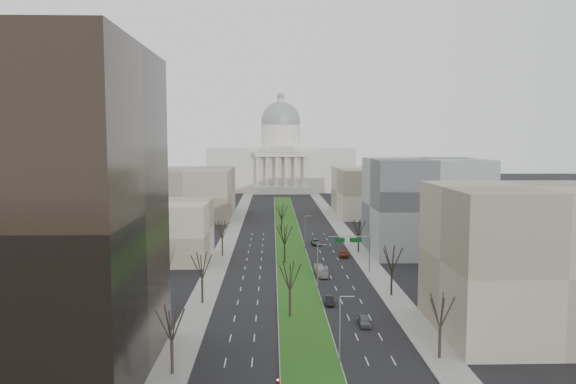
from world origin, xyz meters
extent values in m
plane|color=black|center=(0.00, 120.00, 0.00)|extent=(600.00, 600.00, 0.00)
cube|color=#999993|center=(0.00, 119.00, 0.07)|extent=(8.00, 222.00, 0.15)
cube|color=#194713|center=(0.00, 119.00, 0.17)|extent=(7.70, 221.70, 0.06)
cube|color=gray|center=(-17.50, 95.00, 0.07)|extent=(5.00, 330.00, 0.15)
cube|color=gray|center=(17.50, 95.00, 0.07)|extent=(5.00, 330.00, 0.15)
cube|color=beige|center=(0.00, 270.00, 12.00)|extent=(80.00, 40.00, 24.00)
cube|color=beige|center=(0.00, 247.00, 2.00)|extent=(30.00, 6.00, 4.00)
cube|color=beige|center=(0.00, 247.00, 21.00)|extent=(28.00, 5.00, 2.50)
cube|color=beige|center=(0.00, 247.00, 23.00)|extent=(20.00, 5.00, 1.80)
cube|color=beige|center=(0.00, 247.00, 24.60)|extent=(12.00, 5.00, 1.60)
cylinder|color=beige|center=(0.00, 270.00, 30.00)|extent=(22.00, 22.00, 14.00)
sphere|color=gray|center=(0.00, 270.00, 39.00)|extent=(22.00, 22.00, 22.00)
cylinder|color=beige|center=(0.00, 270.00, 50.00)|extent=(4.00, 4.00, 4.00)
sphere|color=gray|center=(0.00, 270.00, 53.00)|extent=(4.00, 4.00, 4.00)
cylinder|color=beige|center=(-12.50, 247.00, 12.00)|extent=(2.00, 2.00, 16.00)
cylinder|color=beige|center=(-7.50, 247.00, 12.00)|extent=(2.00, 2.00, 16.00)
cylinder|color=beige|center=(-2.50, 247.00, 12.00)|extent=(2.00, 2.00, 16.00)
cylinder|color=beige|center=(2.50, 247.00, 12.00)|extent=(2.00, 2.00, 16.00)
cylinder|color=beige|center=(7.50, 247.00, 12.00)|extent=(2.00, 2.00, 16.00)
cylinder|color=beige|center=(12.50, 247.00, 12.00)|extent=(2.00, 2.00, 16.00)
cube|color=black|center=(-37.00, 18.00, 20.00)|extent=(34.00, 30.00, 40.00)
cube|color=gray|center=(-33.00, 85.00, 7.00)|extent=(26.00, 22.00, 14.00)
cube|color=gray|center=(33.00, 32.00, 11.00)|extent=(26.00, 24.00, 22.00)
cube|color=#585A5D|center=(34.00, 92.00, 12.00)|extent=(28.00, 26.00, 24.00)
cube|color=gray|center=(-35.00, 160.00, 9.00)|extent=(30.00, 40.00, 18.00)
cube|color=gray|center=(35.00, 165.00, 9.00)|extent=(30.00, 40.00, 18.00)
cylinder|color=black|center=(-17.20, 18.00, 2.04)|extent=(0.40, 0.40, 4.08)
cylinder|color=black|center=(-17.20, 48.00, 2.16)|extent=(0.40, 0.40, 4.32)
cylinder|color=black|center=(-17.20, 88.00, 2.11)|extent=(0.40, 0.40, 4.22)
cylinder|color=black|center=(17.20, 22.00, 2.06)|extent=(0.40, 0.40, 4.13)
cylinder|color=black|center=(17.20, 52.00, 2.21)|extent=(0.40, 0.40, 4.42)
cylinder|color=black|center=(17.20, 92.00, 2.02)|extent=(0.40, 0.40, 4.03)
cylinder|color=black|center=(-2.00, 40.00, 2.16)|extent=(0.40, 0.40, 4.32)
cylinder|color=black|center=(-2.00, 80.00, 2.16)|extent=(0.40, 0.40, 4.32)
cylinder|color=black|center=(-2.00, 120.00, 2.16)|extent=(0.40, 0.40, 4.32)
cylinder|color=gray|center=(3.70, 20.00, 4.50)|extent=(0.20, 0.20, 9.00)
cylinder|color=gray|center=(4.60, 20.00, 9.10)|extent=(1.80, 0.12, 0.12)
cylinder|color=gray|center=(3.70, 55.00, 4.50)|extent=(0.20, 0.20, 9.00)
cylinder|color=gray|center=(4.60, 55.00, 9.10)|extent=(1.80, 0.12, 0.12)
cylinder|color=gray|center=(3.70, 95.00, 4.50)|extent=(0.20, 0.20, 9.00)
cylinder|color=gray|center=(4.60, 95.00, 9.10)|extent=(1.80, 0.12, 0.12)
cube|color=black|center=(-4.30, 6.82, 3.80)|extent=(0.32, 0.22, 1.00)
cylinder|color=#FF0C05|center=(-4.30, 6.70, 4.15)|extent=(0.22, 0.06, 0.22)
cylinder|color=gray|center=(16.20, 70.00, 4.00)|extent=(0.24, 0.24, 8.00)
cylinder|color=gray|center=(11.70, 70.00, 8.00)|extent=(9.00, 0.18, 0.18)
cube|color=#0C591E|center=(13.20, 70.08, 7.20)|extent=(2.60, 0.08, 1.00)
cube|color=#0C591E|center=(9.70, 70.08, 7.20)|extent=(2.20, 0.08, 1.00)
imported|color=#52555A|center=(9.44, 35.53, 0.76)|extent=(1.82, 4.47, 1.52)
imported|color=black|center=(5.20, 46.91, 0.71)|extent=(1.83, 4.42, 1.42)
imported|color=#631F0D|center=(12.75, 86.72, 0.75)|extent=(2.66, 5.38, 1.50)
imported|color=#4F5257|center=(7.19, 102.93, 0.74)|extent=(2.65, 5.39, 1.47)
imported|color=silver|center=(5.50, 67.75, 1.03)|extent=(2.54, 7.53, 2.06)
camera|label=1|loc=(-4.82, -49.06, 28.88)|focal=35.00mm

